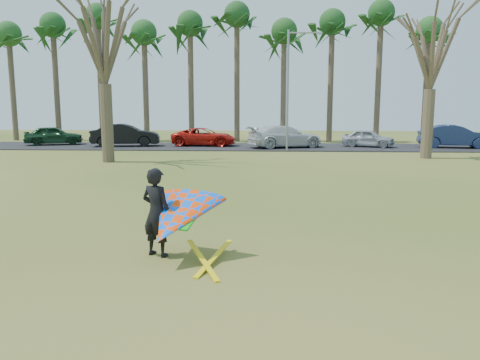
# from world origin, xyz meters

# --- Properties ---
(ground) EXTENTS (100.00, 100.00, 0.00)m
(ground) POSITION_xyz_m (0.00, 0.00, 0.00)
(ground) COLOR #285111
(ground) RESTS_ON ground
(parking_strip) EXTENTS (46.00, 7.00, 0.06)m
(parking_strip) POSITION_xyz_m (0.00, 25.00, 0.03)
(parking_strip) COLOR black
(parking_strip) RESTS_ON ground
(palm_0) EXTENTS (4.84, 4.84, 10.84)m
(palm_0) POSITION_xyz_m (-22.00, 31.00, 9.17)
(palm_0) COLOR brown
(palm_0) RESTS_ON ground
(palm_1) EXTENTS (4.84, 4.84, 11.54)m
(palm_1) POSITION_xyz_m (-18.00, 31.00, 9.85)
(palm_1) COLOR #48372B
(palm_1) RESTS_ON ground
(palm_2) EXTENTS (4.84, 4.84, 12.24)m
(palm_2) POSITION_xyz_m (-14.00, 31.00, 10.52)
(palm_2) COLOR brown
(palm_2) RESTS_ON ground
(palm_3) EXTENTS (4.84, 4.84, 10.84)m
(palm_3) POSITION_xyz_m (-10.00, 31.00, 9.17)
(palm_3) COLOR brown
(palm_3) RESTS_ON ground
(palm_4) EXTENTS (4.84, 4.84, 11.54)m
(palm_4) POSITION_xyz_m (-6.00, 31.00, 9.85)
(palm_4) COLOR #483C2B
(palm_4) RESTS_ON ground
(palm_5) EXTENTS (4.84, 4.84, 12.24)m
(palm_5) POSITION_xyz_m (-2.00, 31.00, 10.52)
(palm_5) COLOR brown
(palm_5) RESTS_ON ground
(palm_6) EXTENTS (4.84, 4.84, 10.84)m
(palm_6) POSITION_xyz_m (2.00, 31.00, 9.17)
(palm_6) COLOR #4C3D2E
(palm_6) RESTS_ON ground
(palm_7) EXTENTS (4.84, 4.84, 11.54)m
(palm_7) POSITION_xyz_m (6.00, 31.00, 9.85)
(palm_7) COLOR #4A3A2C
(palm_7) RESTS_ON ground
(palm_8) EXTENTS (4.84, 4.84, 12.24)m
(palm_8) POSITION_xyz_m (10.00, 31.00, 10.52)
(palm_8) COLOR brown
(palm_8) RESTS_ON ground
(palm_9) EXTENTS (4.84, 4.84, 10.84)m
(palm_9) POSITION_xyz_m (14.00, 31.00, 9.17)
(palm_9) COLOR #493C2C
(palm_9) RESTS_ON ground
(bare_tree_left) EXTENTS (6.60, 6.60, 9.70)m
(bare_tree_left) POSITION_xyz_m (-8.00, 15.00, 6.92)
(bare_tree_left) COLOR #4A3D2C
(bare_tree_left) RESTS_ON ground
(bare_tree_right) EXTENTS (6.27, 6.27, 9.21)m
(bare_tree_right) POSITION_xyz_m (10.00, 18.00, 6.57)
(bare_tree_right) COLOR #4E402F
(bare_tree_right) RESTS_ON ground
(streetlight) EXTENTS (2.28, 0.18, 8.00)m
(streetlight) POSITION_xyz_m (2.16, 22.00, 4.46)
(streetlight) COLOR gray
(streetlight) RESTS_ON ground
(car_0) EXTENTS (4.63, 3.18, 1.46)m
(car_0) POSITION_xyz_m (-15.99, 25.63, 0.79)
(car_0) COLOR #17391F
(car_0) RESTS_ON parking_strip
(car_1) EXTENTS (5.27, 2.60, 1.66)m
(car_1) POSITION_xyz_m (-9.99, 24.67, 0.89)
(car_1) COLOR black
(car_1) RESTS_ON parking_strip
(car_2) EXTENTS (4.96, 2.41, 1.36)m
(car_2) POSITION_xyz_m (-4.13, 25.35, 0.74)
(car_2) COLOR red
(car_2) RESTS_ON parking_strip
(car_3) EXTENTS (5.93, 4.06, 1.59)m
(car_3) POSITION_xyz_m (1.97, 24.20, 0.86)
(car_3) COLOR silver
(car_3) RESTS_ON parking_strip
(car_4) EXTENTS (4.07, 2.83, 1.29)m
(car_4) POSITION_xyz_m (8.11, 25.10, 0.70)
(car_4) COLOR #A4A8B1
(car_4) RESTS_ON parking_strip
(car_5) EXTENTS (5.22, 2.53, 1.65)m
(car_5) POSITION_xyz_m (14.18, 24.68, 0.88)
(car_5) COLOR #19254C
(car_5) RESTS_ON parking_strip
(kite_flyer) EXTENTS (2.13, 2.39, 2.02)m
(kite_flyer) POSITION_xyz_m (-1.10, -1.20, 0.85)
(kite_flyer) COLOR black
(kite_flyer) RESTS_ON ground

